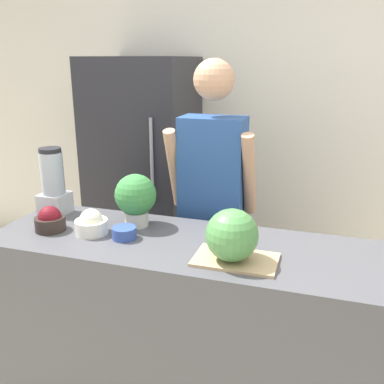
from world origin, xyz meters
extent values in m
cube|color=silver|center=(0.00, 1.96, 1.30)|extent=(8.00, 0.06, 2.60)
cube|color=#4C4C51|center=(0.00, 0.32, 0.44)|extent=(2.02, 0.63, 0.89)
cube|color=#232328|center=(-0.79, 1.56, 0.88)|extent=(0.75, 0.71, 1.76)
cylinder|color=gray|center=(-0.56, 1.18, 1.05)|extent=(0.02, 0.02, 0.61)
cube|color=#333338|center=(-0.03, 0.83, 0.42)|extent=(0.28, 0.18, 0.84)
cube|color=#284C8C|center=(-0.03, 0.83, 1.13)|extent=(0.37, 0.22, 0.59)
sphere|color=tan|center=(-0.03, 0.83, 1.63)|extent=(0.23, 0.23, 0.23)
cylinder|color=tan|center=(-0.25, 0.79, 1.12)|extent=(0.07, 0.24, 0.50)
cylinder|color=tan|center=(0.19, 0.79, 1.12)|extent=(0.07, 0.24, 0.50)
cube|color=tan|center=(0.25, 0.19, 0.89)|extent=(0.37, 0.23, 0.01)
sphere|color=#4C8C47|center=(0.24, 0.17, 1.01)|extent=(0.23, 0.23, 0.23)
cylinder|color=#2D231E|center=(-0.74, 0.25, 0.92)|extent=(0.16, 0.16, 0.07)
sphere|color=maroon|center=(-0.74, 0.25, 0.96)|extent=(0.12, 0.12, 0.12)
cylinder|color=white|center=(-0.52, 0.28, 0.92)|extent=(0.17, 0.17, 0.07)
sphere|color=white|center=(-0.52, 0.28, 0.96)|extent=(0.12, 0.12, 0.12)
cylinder|color=#334C9E|center=(-0.33, 0.27, 0.92)|extent=(0.12, 0.12, 0.06)
cube|color=#B7B7BC|center=(-0.87, 0.48, 0.95)|extent=(0.15, 0.15, 0.12)
cylinder|color=#99A3AD|center=(-0.87, 0.48, 1.13)|extent=(0.13, 0.13, 0.24)
cylinder|color=black|center=(-0.87, 0.48, 1.26)|extent=(0.12, 0.12, 0.02)
cylinder|color=beige|center=(-0.34, 0.45, 0.93)|extent=(0.13, 0.13, 0.08)
sphere|color=#387F3D|center=(-0.34, 0.45, 1.06)|extent=(0.22, 0.22, 0.22)
camera|label=1|loc=(0.59, -1.49, 1.74)|focal=40.00mm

